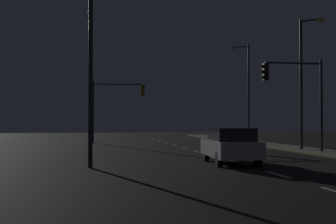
{
  "coord_description": "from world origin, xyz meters",
  "views": [
    {
      "loc": [
        -6.38,
        -1.88,
        1.85
      ],
      "look_at": [
        -1.76,
        25.5,
        2.43
      ],
      "focal_mm": 48.66,
      "sensor_mm": 36.0,
      "label": 1
    }
  ],
  "objects": [
    {
      "name": "ground_plane",
      "position": [
        0.0,
        17.5,
        0.0
      ],
      "size": [
        112.0,
        112.0,
        0.0
      ],
      "primitive_type": "plane",
      "color": "black",
      "rests_on": "ground"
    },
    {
      "name": "lane_markings_center",
      "position": [
        0.0,
        21.0,
        0.01
      ],
      "size": [
        0.14,
        50.0,
        0.01
      ],
      "color": "silver",
      "rests_on": "ground"
    },
    {
      "name": "lane_edge_line",
      "position": [
        5.66,
        22.5,
        0.01
      ],
      "size": [
        0.14,
        53.0,
        0.01
      ],
      "color": "gold",
      "rests_on": "ground"
    },
    {
      "name": "car",
      "position": [
        -0.38,
        17.3,
        0.82
      ],
      "size": [
        2.08,
        4.5,
        1.57
      ],
      "color": "silver",
      "rests_on": "ground"
    },
    {
      "name": "traffic_light_overhead_east",
      "position": [
        4.99,
        22.22,
        3.84
      ],
      "size": [
        3.71,
        0.34,
        5.26
      ],
      "color": "#2D3033",
      "rests_on": "sidewalk_right"
    },
    {
      "name": "traffic_light_far_right",
      "position": [
        -4.28,
        37.57,
        3.78
      ],
      "size": [
        4.52,
        0.61,
        5.32
      ],
      "color": "#38383D",
      "rests_on": "ground"
    },
    {
      "name": "street_lamp_median",
      "position": [
        6.88,
        35.95,
        5.07
      ],
      "size": [
        1.67,
        0.78,
        8.38
      ],
      "color": "#4C4C51",
      "rests_on": "sidewalk_right"
    },
    {
      "name": "street_lamp_mid_block",
      "position": [
        -6.58,
        16.73,
        4.94
      ],
      "size": [
        1.32,
        1.56,
        8.36
      ],
      "color": "#2D3033",
      "rests_on": "ground"
    },
    {
      "name": "street_lamp_far_end",
      "position": [
        6.73,
        24.62,
        4.93
      ],
      "size": [
        1.21,
        1.23,
        8.14
      ],
      "color": "#2D3033",
      "rests_on": "sidewalk_right"
    }
  ]
}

